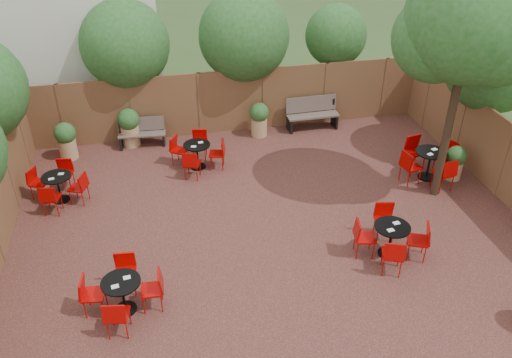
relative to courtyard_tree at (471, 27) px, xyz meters
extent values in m
plane|color=#354F23|center=(-4.44, -0.33, -4.35)|extent=(80.00, 80.00, 0.00)
cube|color=#3D1B19|center=(-4.44, -0.33, -4.34)|extent=(12.00, 10.00, 0.02)
cube|color=brown|center=(-4.44, 4.67, -3.35)|extent=(12.00, 0.08, 2.00)
cube|color=brown|center=(1.56, -0.33, -3.35)|extent=(0.08, 10.00, 2.00)
sphere|color=#1F501A|center=(-7.44, 5.37, -1.58)|extent=(2.59, 2.59, 2.59)
sphere|color=#1F501A|center=(-3.94, 5.27, -1.53)|extent=(2.74, 2.74, 2.74)
sphere|color=#1F501A|center=(-0.94, 5.47, -1.77)|extent=(1.95, 1.95, 1.95)
sphere|color=#1F501A|center=(2.16, 1.67, -1.53)|extent=(2.72, 2.72, 2.72)
cylinder|color=black|center=(0.01, 0.01, -1.95)|extent=(0.21, 0.21, 4.76)
sphere|color=#1F501A|center=(0.01, 0.01, 0.19)|extent=(2.89, 2.89, 2.89)
sphere|color=#1F501A|center=(-0.49, 0.41, -0.34)|extent=(2.03, 2.03, 2.03)
sphere|color=#1F501A|center=(0.41, -0.39, -0.15)|extent=(2.11, 2.11, 2.11)
cube|color=brown|center=(-7.27, 4.22, -3.94)|extent=(1.41, 0.53, 0.05)
cube|color=brown|center=(-7.27, 4.40, -3.69)|extent=(1.38, 0.22, 0.42)
cube|color=black|center=(-7.89, 4.22, -4.15)|extent=(0.09, 0.42, 0.37)
cube|color=black|center=(-6.64, 4.22, -4.15)|extent=(0.09, 0.42, 0.37)
cube|color=brown|center=(-1.98, 4.22, -3.86)|extent=(1.65, 0.52, 0.05)
cube|color=brown|center=(-1.98, 4.44, -3.57)|extent=(1.64, 0.15, 0.49)
cube|color=black|center=(-2.72, 4.22, -4.11)|extent=(0.07, 0.49, 0.44)
cube|color=black|center=(-1.23, 4.22, -4.11)|extent=(0.07, 0.49, 0.44)
cylinder|color=black|center=(-9.40, 1.75, -4.32)|extent=(0.42, 0.42, 0.03)
cylinder|color=black|center=(-9.40, 1.75, -3.98)|extent=(0.05, 0.05, 0.67)
cylinder|color=black|center=(-9.40, 1.75, -3.63)|extent=(0.73, 0.73, 0.03)
cube|color=white|center=(-9.29, 1.83, -3.61)|extent=(0.16, 0.13, 0.01)
cube|color=white|center=(-9.50, 1.64, -3.61)|extent=(0.16, 0.13, 0.01)
cylinder|color=black|center=(-2.16, -1.95, -4.32)|extent=(0.45, 0.45, 0.03)
cylinder|color=black|center=(-2.16, -1.95, -3.95)|extent=(0.05, 0.05, 0.71)
cylinder|color=black|center=(-2.16, -1.95, -3.59)|extent=(0.77, 0.77, 0.03)
cube|color=white|center=(-2.04, -1.87, -3.56)|extent=(0.16, 0.13, 0.02)
cube|color=white|center=(-2.26, -2.07, -3.56)|extent=(0.16, 0.13, 0.02)
cylinder|color=black|center=(-7.83, -2.41, -4.32)|extent=(0.43, 0.43, 0.03)
cylinder|color=black|center=(-7.83, -2.41, -3.97)|extent=(0.05, 0.05, 0.69)
cylinder|color=black|center=(-7.83, -2.41, -3.61)|extent=(0.75, 0.75, 0.03)
cube|color=white|center=(-7.71, -2.33, -3.59)|extent=(0.15, 0.12, 0.01)
cube|color=white|center=(-7.93, -2.52, -3.59)|extent=(0.15, 0.12, 0.01)
cylinder|color=black|center=(-5.81, 2.62, -4.32)|extent=(0.43, 0.43, 0.03)
cylinder|color=black|center=(-5.81, 2.62, -3.97)|extent=(0.05, 0.05, 0.68)
cylinder|color=black|center=(-5.81, 2.62, -3.62)|extent=(0.74, 0.74, 0.03)
cube|color=white|center=(-5.69, 2.70, -3.60)|extent=(0.16, 0.14, 0.01)
cube|color=white|center=(-5.90, 2.51, -3.60)|extent=(0.16, 0.14, 0.01)
cylinder|color=black|center=(0.19, 0.77, -4.32)|extent=(0.47, 0.47, 0.03)
cylinder|color=black|center=(0.19, 0.77, -3.93)|extent=(0.05, 0.05, 0.75)
cylinder|color=black|center=(0.19, 0.77, -3.54)|extent=(0.82, 0.82, 0.03)
cube|color=white|center=(0.32, 0.85, -3.52)|extent=(0.17, 0.13, 0.02)
cube|color=white|center=(0.08, 0.64, -3.52)|extent=(0.17, 0.13, 0.02)
cylinder|color=tan|center=(-7.60, 4.37, -4.03)|extent=(0.53, 0.53, 0.61)
sphere|color=#1F501A|center=(-7.60, 4.37, -3.49)|extent=(0.63, 0.63, 0.63)
cylinder|color=tan|center=(-3.71, 4.16, -4.05)|extent=(0.49, 0.49, 0.56)
sphere|color=#1F501A|center=(-3.71, 4.16, -3.55)|extent=(0.58, 0.58, 0.58)
cylinder|color=tan|center=(-9.36, 3.95, -4.04)|extent=(0.50, 0.50, 0.57)
sphere|color=#1F501A|center=(-9.36, 3.95, -3.53)|extent=(0.60, 0.60, 0.60)
cylinder|color=tan|center=(0.85, 0.60, -4.08)|extent=(0.44, 0.44, 0.50)
sphere|color=#1F501A|center=(0.85, 0.60, -3.64)|extent=(0.52, 0.52, 0.52)
camera|label=1|loc=(-6.89, -9.96, 3.25)|focal=36.64mm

